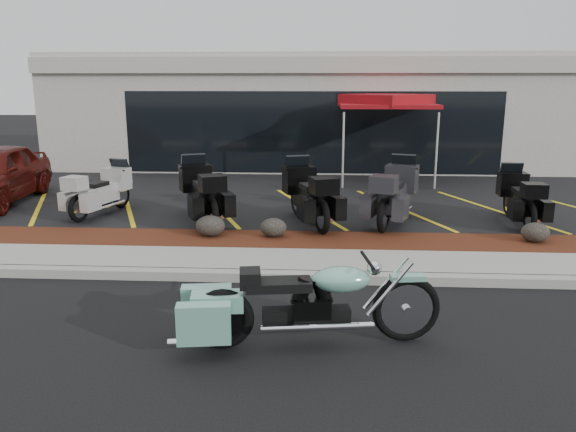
# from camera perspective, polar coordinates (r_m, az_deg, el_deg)

# --- Properties ---
(ground) EXTENTS (90.00, 90.00, 0.00)m
(ground) POSITION_cam_1_polar(r_m,az_deg,el_deg) (8.15, 1.00, -8.82)
(ground) COLOR black
(ground) RESTS_ON ground
(curb) EXTENTS (24.00, 0.25, 0.15)m
(curb) POSITION_cam_1_polar(r_m,az_deg,el_deg) (8.97, 1.24, -6.19)
(curb) COLOR gray
(curb) RESTS_ON ground
(sidewalk) EXTENTS (24.00, 1.20, 0.15)m
(sidewalk) POSITION_cam_1_polar(r_m,az_deg,el_deg) (9.63, 1.40, -4.79)
(sidewalk) COLOR gray
(sidewalk) RESTS_ON ground
(mulch_bed) EXTENTS (24.00, 1.20, 0.16)m
(mulch_bed) POSITION_cam_1_polar(r_m,az_deg,el_deg) (10.77, 1.62, -2.76)
(mulch_bed) COLOR #361A0C
(mulch_bed) RESTS_ON ground
(upper_lot) EXTENTS (26.00, 9.60, 0.15)m
(upper_lot) POSITION_cam_1_polar(r_m,az_deg,el_deg) (16.03, 2.21, 2.63)
(upper_lot) COLOR black
(upper_lot) RESTS_ON ground
(dealership_building) EXTENTS (18.00, 8.16, 4.00)m
(dealership_building) POSITION_cam_1_polar(r_m,az_deg,el_deg) (22.03, 2.60, 10.66)
(dealership_building) COLOR #9B958C
(dealership_building) RESTS_ON ground
(boulder_left) EXTENTS (0.58, 0.48, 0.41)m
(boulder_left) POSITION_cam_1_polar(r_m,az_deg,el_deg) (11.01, -7.91, -0.99)
(boulder_left) COLOR black
(boulder_left) RESTS_ON mulch_bed
(boulder_mid) EXTENTS (0.52, 0.43, 0.36)m
(boulder_mid) POSITION_cam_1_polar(r_m,az_deg,el_deg) (10.87, -1.50, -1.17)
(boulder_mid) COLOR black
(boulder_mid) RESTS_ON mulch_bed
(boulder_right) EXTENTS (0.52, 0.43, 0.37)m
(boulder_right) POSITION_cam_1_polar(r_m,az_deg,el_deg) (11.49, 23.82, -1.53)
(boulder_right) COLOR black
(boulder_right) RESTS_ON mulch_bed
(hero_cruiser) EXTENTS (3.21, 1.22, 1.10)m
(hero_cruiser) POSITION_cam_1_polar(r_m,az_deg,el_deg) (6.96, 11.95, -8.27)
(hero_cruiser) COLOR #76B7A2
(hero_cruiser) RESTS_ON ground
(touring_white) EXTENTS (1.32, 2.18, 1.19)m
(touring_white) POSITION_cam_1_polar(r_m,az_deg,el_deg) (13.89, -16.69, 3.19)
(touring_white) COLOR #BBBAB6
(touring_white) RESTS_ON upper_lot
(touring_black_front) EXTENTS (1.79, 2.52, 1.37)m
(touring_black_front) POSITION_cam_1_polar(r_m,az_deg,el_deg) (12.95, -9.48, 3.26)
(touring_black_front) COLOR black
(touring_black_front) RESTS_ON upper_lot
(touring_black_mid) EXTENTS (1.62, 2.51, 1.36)m
(touring_black_mid) POSITION_cam_1_polar(r_m,az_deg,el_deg) (12.57, 0.95, 3.13)
(touring_black_mid) COLOR black
(touring_black_mid) RESTS_ON upper_lot
(touring_grey) EXTENTS (1.66, 2.54, 1.38)m
(touring_grey) POSITION_cam_1_polar(r_m,az_deg,el_deg) (12.89, 11.57, 3.15)
(touring_grey) COLOR #2D2C31
(touring_grey) RESTS_ON upper_lot
(touring_black_rear) EXTENTS (0.88, 2.10, 1.20)m
(touring_black_rear) POSITION_cam_1_polar(r_m,az_deg,el_deg) (13.50, 21.63, 2.55)
(touring_black_rear) COLOR black
(touring_black_rear) RESTS_ON upper_lot
(traffic_cone) EXTENTS (0.44, 0.44, 0.47)m
(traffic_cone) POSITION_cam_1_polar(r_m,az_deg,el_deg) (15.64, 1.51, 3.51)
(traffic_cone) COLOR orange
(traffic_cone) RESTS_ON upper_lot
(popup_canopy) EXTENTS (3.38, 3.38, 2.58)m
(popup_canopy) POSITION_cam_1_polar(r_m,az_deg,el_deg) (17.18, 9.96, 11.30)
(popup_canopy) COLOR silver
(popup_canopy) RESTS_ON upper_lot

